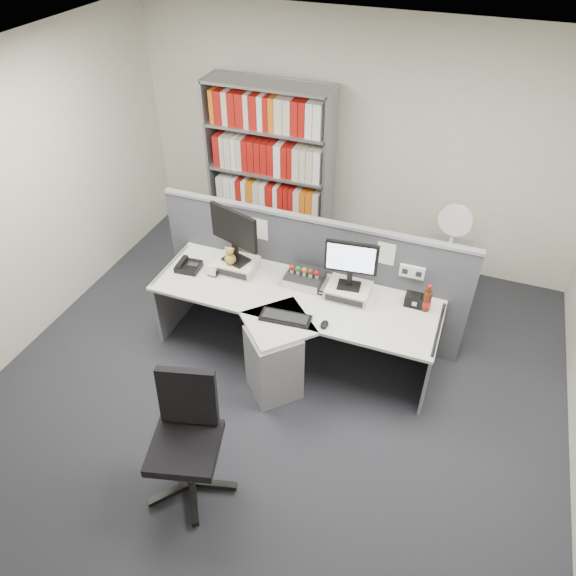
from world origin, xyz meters
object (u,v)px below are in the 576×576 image
at_px(monitor_right, 351,261).
at_px(desk_phone, 188,266).
at_px(filing_cabinet, 442,281).
at_px(speaker, 415,300).
at_px(keyboard, 286,318).
at_px(mouse, 324,324).
at_px(shelving_unit, 270,174).
at_px(desk_calendar, 213,271).
at_px(cola_bottle, 427,301).
at_px(desktop_pc, 305,278).
at_px(desk, 286,332).
at_px(office_chair, 187,434).
at_px(monitor_left, 234,232).
at_px(desk_fan, 455,223).

bearing_deg(monitor_right, desk_phone, -173.93).
bearing_deg(monitor_right, filing_cabinet, 53.64).
xyz_separation_m(speaker, filing_cabinet, (0.16, 0.95, -0.43)).
distance_m(keyboard, filing_cabinet, 1.94).
xyz_separation_m(mouse, shelving_unit, (-1.28, 1.93, 0.24)).
distance_m(desk_calendar, filing_cabinet, 2.38).
height_order(cola_bottle, shelving_unit, shelving_unit).
distance_m(desk_phone, desk_calendar, 0.26).
height_order(monitor_right, speaker, monitor_right).
height_order(desk_phone, speaker, speaker).
bearing_deg(desktop_pc, keyboard, -88.14).
relative_size(desk, office_chair, 2.54).
xyz_separation_m(desk, cola_bottle, (1.13, 0.43, 0.36)).
xyz_separation_m(monitor_left, cola_bottle, (1.78, 0.05, -0.32)).
height_order(filing_cabinet, desk_fan, desk_fan).
bearing_deg(desktop_pc, desk_fan, 39.61).
relative_size(desk, monitor_left, 4.81).
bearing_deg(desktop_pc, desk, -93.16).
bearing_deg(office_chair, shelving_unit, 101.52).
bearing_deg(cola_bottle, keyboard, -153.41).
distance_m(monitor_right, filing_cabinet, 1.47).
bearing_deg(desktop_pc, shelving_unit, 122.98).
xyz_separation_m(monitor_right, shelving_unit, (-1.35, 1.47, -0.12)).
relative_size(monitor_left, desk_calendar, 4.90).
distance_m(cola_bottle, office_chair, 2.26).
xyz_separation_m(monitor_right, office_chair, (-0.70, -1.72, -0.55)).
bearing_deg(desk_phone, speaker, 6.23).
distance_m(monitor_right, shelving_unit, 2.00).
bearing_deg(mouse, keyboard, -174.58).
xyz_separation_m(mouse, speaker, (0.66, 0.53, 0.04)).
xyz_separation_m(desk, mouse, (0.38, -0.08, 0.28)).
relative_size(monitor_right, cola_bottle, 1.75).
distance_m(monitor_left, filing_cabinet, 2.25).
distance_m(mouse, filing_cabinet, 1.74).
distance_m(desk, desk_fan, 1.94).
xyz_separation_m(monitor_left, mouse, (1.03, -0.46, -0.40)).
relative_size(monitor_right, desk_fan, 0.84).
height_order(monitor_left, monitor_right, monitor_left).
bearing_deg(desk, shelving_unit, 115.96).
bearing_deg(desk_calendar, keyboard, -20.95).
distance_m(mouse, office_chair, 1.42).
relative_size(desktop_pc, desk_calendar, 3.05).
bearing_deg(mouse, shelving_unit, 123.52).
bearing_deg(desk, filing_cabinet, 49.39).
height_order(desktop_pc, desk_phone, desk_phone).
bearing_deg(desk_calendar, monitor_right, 7.54).
relative_size(desk_calendar, speaker, 0.61).
relative_size(monitor_left, desk_phone, 2.33).
xyz_separation_m(speaker, desk_fan, (0.16, 0.95, 0.27)).
distance_m(desktop_pc, speaker, 1.01).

